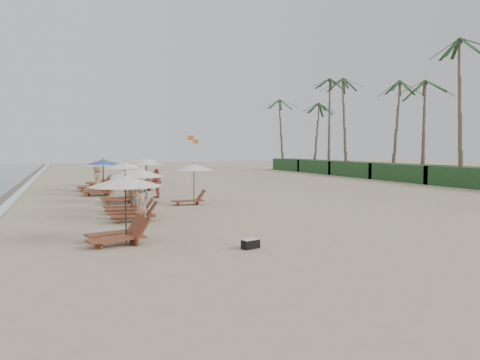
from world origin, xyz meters
name	(u,v)px	position (x,y,z in m)	size (l,w,h in m)	color
ground	(254,214)	(0.00, 0.00, 0.00)	(160.00, 160.00, 0.00)	tan
foam_line	(11,201)	(-11.20, 10.00, 0.01)	(0.50, 140.00, 0.02)	white
shrub_hedge	(409,173)	(22.00, 14.50, 0.80)	(3.20, 53.00, 1.60)	#193D1C
palm_row	(404,76)	(21.91, 15.40, 9.91)	(7.00, 52.00, 12.30)	brown
lounger_station_0	(120,205)	(-6.56, -4.26, 1.24)	(2.60, 2.46, 2.19)	brown
lounger_station_1	(135,194)	(-5.42, 0.36, 1.11)	(2.42, 2.10, 2.21)	brown
lounger_station_2	(127,191)	(-5.47, 2.83, 1.04)	(2.39, 2.05, 2.06)	brown
lounger_station_3	(121,181)	(-5.25, 6.88, 1.24)	(2.55, 2.35, 2.30)	brown
lounger_station_4	(100,177)	(-6.08, 11.60, 1.20)	(2.70, 2.47, 2.38)	brown
lounger_station_5	(92,175)	(-6.32, 15.52, 1.11)	(2.47, 2.17, 2.16)	brown
lounger_station_6	(100,173)	(-5.51, 19.40, 1.06)	(2.49, 2.28, 2.12)	brown
inland_station_0	(192,177)	(-1.71, 4.79, 1.49)	(2.52, 2.24, 2.22)	brown
inland_station_1	(144,173)	(-2.84, 13.99, 1.30)	(2.83, 2.24, 2.22)	brown
inland_station_2	(143,169)	(-1.75, 21.00, 1.27)	(2.86, 2.24, 2.22)	brown
beachgoer_near	(142,205)	(-5.38, -1.15, 0.82)	(0.60, 0.39, 1.64)	#A37658
beachgoer_mid_a	(141,202)	(-5.22, 0.02, 0.83)	(0.80, 0.62, 1.65)	teal
beachgoer_mid_b	(134,191)	(-4.81, 4.96, 0.80)	(1.04, 0.60, 1.61)	#856244
beachgoer_far_a	(157,183)	(-2.89, 8.64, 0.92)	(1.07, 0.45, 1.83)	#AF5146
beachgoer_far_b	(97,179)	(-6.09, 14.04, 0.95)	(0.93, 0.60, 1.90)	tan
duffel_bag	(251,244)	(-2.94, -6.60, 0.16)	(0.61, 0.43, 0.31)	black
flag_pole_near	(188,156)	(1.26, 16.99, 2.42)	(0.59, 0.08, 4.35)	silver
flag_pole_far	(193,157)	(2.77, 20.91, 2.30)	(0.59, 0.08, 4.12)	silver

